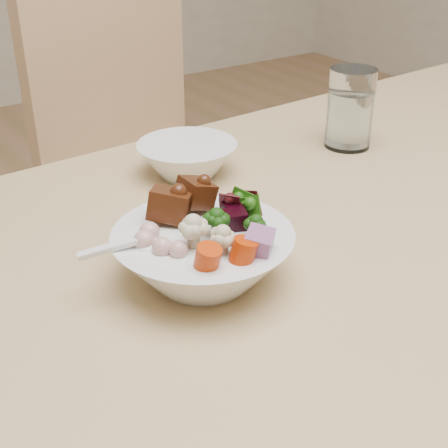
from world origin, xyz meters
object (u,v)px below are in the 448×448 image
at_px(side_bowl, 187,159).
at_px(water_glass, 350,112).
at_px(dining_table, 418,224).
at_px(chair_far, 154,150).
at_px(food_bowl, 204,252).

bearing_deg(side_bowl, water_glass, -9.92).
xyz_separation_m(dining_table, side_bowl, (-0.27, 0.22, 0.09)).
bearing_deg(dining_table, side_bowl, 137.78).
bearing_deg(water_glass, side_bowl, 170.08).
height_order(chair_far, side_bowl, chair_far).
xyz_separation_m(chair_far, food_bowl, (-0.29, -0.66, 0.16)).
distance_m(dining_table, chair_far, 0.64).
bearing_deg(chair_far, dining_table, -96.66).
bearing_deg(dining_table, chair_far, 97.09).
relative_size(food_bowl, water_glass, 1.52).
distance_m(food_bowl, side_bowl, 0.28).
relative_size(dining_table, chair_far, 1.54).
distance_m(water_glass, side_bowl, 0.28).
bearing_deg(side_bowl, dining_table, -39.05).
distance_m(dining_table, water_glass, 0.21).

